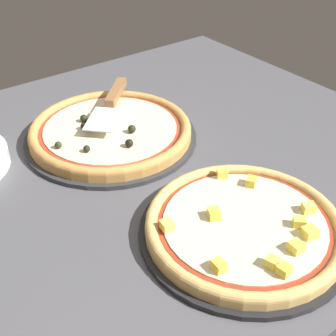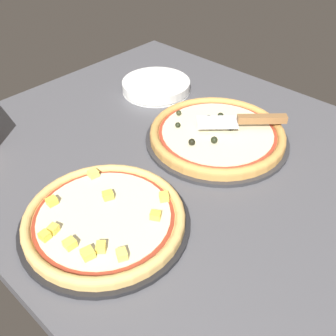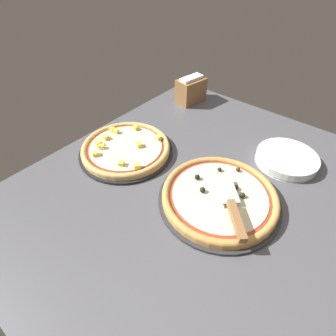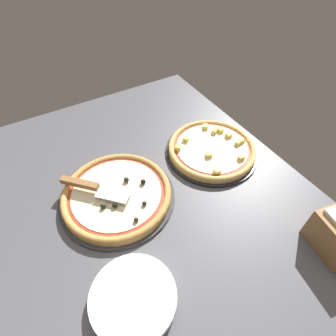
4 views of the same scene
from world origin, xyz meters
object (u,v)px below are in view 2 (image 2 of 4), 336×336
object	(u,v)px
serving_spatula	(252,120)
pizza_back	(104,218)
pizza_front	(217,133)
plate_stack	(156,86)

from	to	relation	value
serving_spatula	pizza_back	bearing A→B (deg)	85.49
pizza_front	serving_spatula	bearing A→B (deg)	-126.67
pizza_front	plate_stack	bearing A→B (deg)	-15.95
pizza_front	plate_stack	xyz separation A→B (cm)	(31.97, -9.14, -0.66)
serving_spatula	plate_stack	size ratio (longest dim) A/B	0.91
pizza_front	pizza_back	bearing A→B (deg)	92.51
pizza_front	plate_stack	distance (cm)	33.26
plate_stack	pizza_back	bearing A→B (deg)	124.07
pizza_front	plate_stack	size ratio (longest dim) A/B	1.65
serving_spatula	plate_stack	world-z (taller)	serving_spatula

